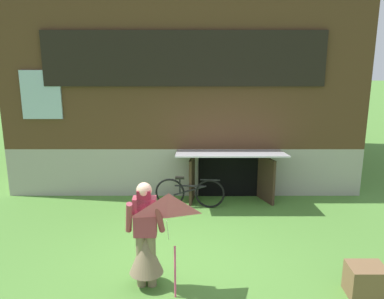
{
  "coord_description": "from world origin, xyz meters",
  "views": [
    {
      "loc": [
        0.18,
        -6.66,
        3.74
      ],
      "look_at": [
        0.2,
        0.87,
        1.72
      ],
      "focal_mm": 40.07,
      "sensor_mm": 36.0,
      "label": 1
    }
  ],
  "objects_px": {
    "person": "(144,244)",
    "wooden_crate": "(364,280)",
    "bicycle_black": "(188,192)",
    "kite": "(168,218)"
  },
  "relations": [
    {
      "from": "person",
      "to": "wooden_crate",
      "type": "xyz_separation_m",
      "value": [
        3.26,
        -0.24,
        -0.47
      ]
    },
    {
      "from": "kite",
      "to": "bicycle_black",
      "type": "xyz_separation_m",
      "value": [
        0.26,
        3.58,
        -0.98
      ]
    },
    {
      "from": "kite",
      "to": "bicycle_black",
      "type": "distance_m",
      "value": 3.73
    },
    {
      "from": "wooden_crate",
      "to": "bicycle_black",
      "type": "bearing_deg",
      "value": 127.84
    },
    {
      "from": "wooden_crate",
      "to": "person",
      "type": "bearing_deg",
      "value": 175.81
    },
    {
      "from": "person",
      "to": "wooden_crate",
      "type": "bearing_deg",
      "value": -14.75
    },
    {
      "from": "kite",
      "to": "bicycle_black",
      "type": "relative_size",
      "value": 1.05
    },
    {
      "from": "bicycle_black",
      "to": "wooden_crate",
      "type": "bearing_deg",
      "value": -47.43
    },
    {
      "from": "wooden_crate",
      "to": "kite",
      "type": "bearing_deg",
      "value": -175.59
    },
    {
      "from": "person",
      "to": "wooden_crate",
      "type": "height_order",
      "value": "person"
    }
  ]
}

